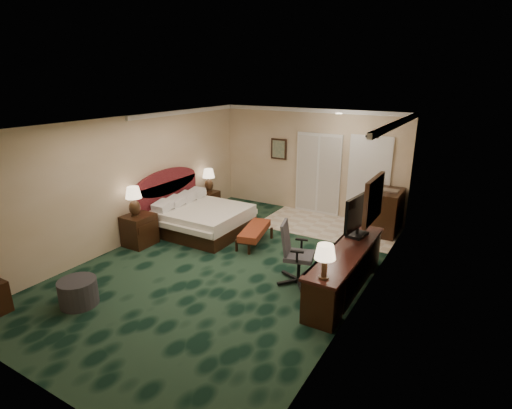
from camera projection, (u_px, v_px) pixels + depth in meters
The scene contains 25 objects.
floor at pixel (230, 265), 7.68m from camera, with size 5.00×7.50×0.00m, color black.
ceiling at pixel (227, 123), 6.85m from camera, with size 5.00×7.50×0.00m, color silver.
wall_back at pixel (310, 161), 10.33m from camera, with size 5.00×0.00×2.70m, color tan.
wall_front at pixel (27, 288), 4.19m from camera, with size 5.00×0.00×2.70m, color tan.
wall_left at pixel (131, 180), 8.47m from camera, with size 0.00×7.50×2.70m, color tan.
wall_right at pixel (365, 222), 6.05m from camera, with size 0.00×7.50×2.70m, color tan.
crown_molding at pixel (227, 126), 6.86m from camera, with size 5.00×7.50×0.10m, color white, non-canonical shape.
tile_patch at pixel (328, 226), 9.62m from camera, with size 3.20×1.70×0.01m, color beige.
headboard at pixel (168, 198), 9.46m from camera, with size 0.12×2.00×1.40m, color #480C12, non-canonical shape.
entry_door at pixel (368, 181), 9.65m from camera, with size 1.02×0.06×2.18m, color white.
closet_doors at pixel (318, 174), 10.27m from camera, with size 1.20×0.06×2.10m, color #B8B8B8.
wall_art at pixel (279, 149), 10.66m from camera, with size 0.45×0.06×0.55m, color #436457.
wall_mirror at pixel (374, 199), 6.50m from camera, with size 0.05×0.95×0.75m, color white.
bed at pixel (204, 220), 9.21m from camera, with size 1.85×1.72×0.59m, color white.
nightstand_near at pixel (139, 230), 8.51m from camera, with size 0.53×0.61×0.67m, color black.
nightstand_far at pixel (208, 202), 10.59m from camera, with size 0.44×0.51×0.55m, color black.
lamp_near at pixel (134, 202), 8.27m from camera, with size 0.33×0.33×0.63m, color black, non-canonical shape.
lamp_far at pixel (209, 180), 10.46m from camera, with size 0.32×0.32×0.60m, color black, non-canonical shape.
bed_bench at pixel (255, 236), 8.55m from camera, with size 0.40×1.16×0.39m, color maroon.
ottoman at pixel (78, 292), 6.30m from camera, with size 0.59×0.59×0.42m, color #2D2D2F.
desk at pixel (346, 270), 6.67m from camera, with size 0.56×2.59×0.75m, color black.
tv at pixel (359, 216), 7.01m from camera, with size 0.08×0.98×0.77m, color black.
desk_lamp at pixel (325, 261), 5.56m from camera, with size 0.30×0.30×0.52m, color black, non-canonical shape.
desk_chair at pixel (299, 253), 6.87m from camera, with size 0.64×0.60×1.11m, color #424249, non-canonical shape.
minibar at pixel (388, 212), 9.09m from camera, with size 0.53×0.95×1.01m, color black.
Camera 1 is at (3.96, -5.73, 3.48)m, focal length 28.00 mm.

